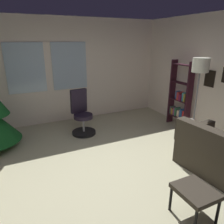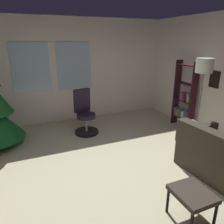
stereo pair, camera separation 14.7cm
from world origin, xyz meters
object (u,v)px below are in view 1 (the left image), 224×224
Objects in this scene: office_chair at (82,117)px; floor_lamp at (200,73)px; bookshelf at (180,98)px; footstool at (195,193)px.

floor_lamp is at bearing -36.06° from office_chair.
bookshelf is at bearing -14.72° from office_chair.
office_chair is at bearing 143.94° from floor_lamp.
bookshelf is (2.38, -0.63, 0.34)m from office_chair.
office_chair is 2.49m from bookshelf.
floor_lamp reaches higher than footstool.
office_chair is 0.63× the size of bookshelf.
footstool is 0.29× the size of bookshelf.
footstool is 2.51m from floor_lamp.
floor_lamp is at bearing 45.55° from footstool.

